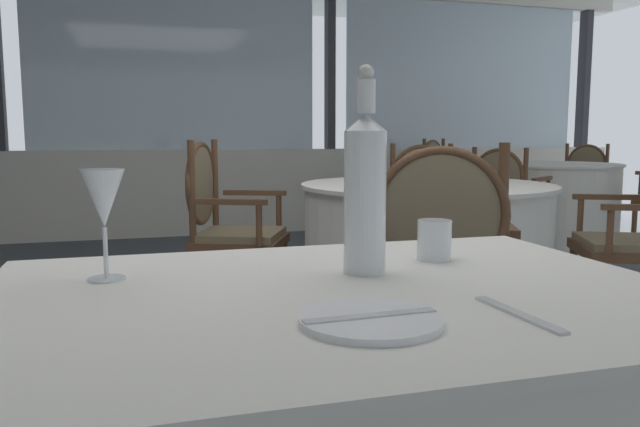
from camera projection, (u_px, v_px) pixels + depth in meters
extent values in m
plane|color=#4C5156|center=(260.00, 409.00, 2.28)|extent=(14.46, 14.46, 0.00)
cube|color=silver|center=(179.00, 193.00, 6.20)|extent=(9.97, 0.12, 0.85)
cube|color=silver|center=(175.00, 68.00, 6.07)|extent=(2.75, 0.02, 1.57)
cube|color=silver|center=(464.00, 77.00, 6.94)|extent=(2.75, 0.02, 1.57)
cube|color=#333338|center=(330.00, 72.00, 6.49)|extent=(0.08, 0.14, 1.57)
cube|color=#333338|center=(584.00, 80.00, 7.36)|extent=(0.08, 0.14, 1.57)
cube|color=silver|center=(341.00, 296.00, 1.02)|extent=(1.13, 0.82, 0.02)
cylinder|color=white|center=(371.00, 320.00, 0.84)|extent=(0.19, 0.19, 0.01)
cube|color=silver|center=(371.00, 316.00, 0.83)|extent=(0.19, 0.03, 0.00)
cube|color=silver|center=(518.00, 314.00, 0.87)|extent=(0.03, 0.19, 0.00)
cylinder|color=white|center=(365.00, 203.00, 1.13)|extent=(0.08, 0.08, 0.26)
cone|color=white|center=(366.00, 122.00, 1.11)|extent=(0.08, 0.08, 0.03)
cylinder|color=white|center=(366.00, 97.00, 1.11)|extent=(0.03, 0.03, 0.06)
sphere|color=silver|center=(366.00, 72.00, 1.10)|extent=(0.03, 0.03, 0.03)
cylinder|color=white|center=(107.00, 279.00, 1.09)|extent=(0.06, 0.06, 0.00)
cylinder|color=white|center=(106.00, 253.00, 1.08)|extent=(0.01, 0.01, 0.09)
cone|color=white|center=(103.00, 198.00, 1.07)|extent=(0.08, 0.08, 0.10)
cylinder|color=white|center=(434.00, 240.00, 1.26)|extent=(0.07, 0.07, 0.08)
cylinder|color=silver|center=(550.00, 164.00, 5.60)|extent=(1.23, 1.23, 0.02)
cylinder|color=silver|center=(548.00, 206.00, 5.64)|extent=(1.19, 1.19, 0.72)
cylinder|color=brown|center=(634.00, 233.00, 5.04)|extent=(0.04, 0.04, 0.43)
cube|color=brown|center=(579.00, 190.00, 6.38)|extent=(0.64, 0.64, 0.05)
cube|color=#75664C|center=(580.00, 186.00, 6.37)|extent=(0.59, 0.59, 0.04)
cylinder|color=brown|center=(593.00, 216.00, 6.13)|extent=(0.04, 0.04, 0.41)
cylinder|color=brown|center=(552.00, 213.00, 6.37)|extent=(0.04, 0.04, 0.41)
cylinder|color=brown|center=(604.00, 212.00, 6.44)|extent=(0.04, 0.04, 0.41)
cylinder|color=brown|center=(564.00, 210.00, 6.69)|extent=(0.04, 0.04, 0.41)
cylinder|color=brown|center=(607.00, 166.00, 6.38)|extent=(0.04, 0.04, 0.45)
cylinder|color=brown|center=(566.00, 165.00, 6.63)|extent=(0.04, 0.04, 0.45)
ellipsoid|color=#75664C|center=(587.00, 163.00, 6.51)|extent=(0.27, 0.35, 0.37)
torus|color=brown|center=(587.00, 163.00, 6.51)|extent=(0.25, 0.33, 0.39)
cube|color=brown|center=(606.00, 167.00, 6.18)|extent=(0.32, 0.24, 0.03)
cylinder|color=brown|center=(602.00, 179.00, 6.08)|extent=(0.03, 0.03, 0.22)
cube|color=brown|center=(555.00, 166.00, 6.49)|extent=(0.32, 0.24, 0.03)
cylinder|color=brown|center=(550.00, 177.00, 6.39)|extent=(0.03, 0.03, 0.22)
cube|color=brown|center=(451.00, 192.00, 6.22)|extent=(0.64, 0.64, 0.05)
cube|color=#75664C|center=(451.00, 188.00, 6.21)|extent=(0.59, 0.59, 0.04)
cylinder|color=brown|center=(478.00, 215.00, 6.28)|extent=(0.04, 0.04, 0.41)
cylinder|color=brown|center=(460.00, 219.00, 5.97)|extent=(0.04, 0.04, 0.41)
cylinder|color=brown|center=(442.00, 212.00, 6.52)|extent=(0.04, 0.04, 0.41)
cylinder|color=brown|center=(423.00, 215.00, 6.21)|extent=(0.04, 0.04, 0.41)
cylinder|color=brown|center=(443.00, 163.00, 6.46)|extent=(0.04, 0.04, 0.50)
cylinder|color=brown|center=(424.00, 164.00, 6.15)|extent=(0.04, 0.04, 0.50)
ellipsoid|color=#75664C|center=(432.00, 161.00, 6.31)|extent=(0.35, 0.27, 0.42)
torus|color=brown|center=(432.00, 161.00, 6.31)|extent=(0.37, 0.28, 0.43)
cube|color=brown|center=(465.00, 166.00, 6.37)|extent=(0.24, 0.32, 0.03)
cylinder|color=brown|center=(477.00, 178.00, 6.30)|extent=(0.03, 0.03, 0.22)
cube|color=brown|center=(442.00, 168.00, 5.98)|extent=(0.24, 0.32, 0.03)
cylinder|color=brown|center=(455.00, 181.00, 5.91)|extent=(0.03, 0.03, 0.22)
cube|color=brown|center=(508.00, 209.00, 4.89)|extent=(0.64, 0.64, 0.05)
cube|color=#75664C|center=(508.00, 204.00, 4.88)|extent=(0.59, 0.59, 0.04)
cylinder|color=brown|center=(493.00, 232.00, 5.19)|extent=(0.04, 0.04, 0.39)
cylinder|color=brown|center=(541.00, 237.00, 4.95)|extent=(0.04, 0.04, 0.39)
cylinder|color=brown|center=(472.00, 238.00, 4.88)|extent=(0.04, 0.04, 0.39)
cylinder|color=brown|center=(523.00, 243.00, 4.64)|extent=(0.04, 0.04, 0.39)
cylinder|color=brown|center=(474.00, 177.00, 4.82)|extent=(0.04, 0.04, 0.46)
cylinder|color=brown|center=(525.00, 179.00, 4.58)|extent=(0.04, 0.04, 0.46)
ellipsoid|color=#75664C|center=(498.00, 175.00, 4.69)|extent=(0.27, 0.35, 0.38)
torus|color=brown|center=(498.00, 175.00, 4.69)|extent=(0.26, 0.34, 0.40)
cube|color=brown|center=(480.00, 176.00, 5.03)|extent=(0.32, 0.24, 0.03)
cylinder|color=brown|center=(486.00, 189.00, 5.15)|extent=(0.03, 0.03, 0.22)
cube|color=brown|center=(542.00, 179.00, 4.72)|extent=(0.32, 0.24, 0.03)
cylinder|color=brown|center=(548.00, 192.00, 4.84)|extent=(0.03, 0.03, 0.22)
cylinder|color=silver|center=(427.00, 186.00, 3.25)|extent=(1.31, 1.31, 0.02)
cylinder|color=silver|center=(426.00, 256.00, 3.29)|extent=(1.27, 1.27, 0.72)
cube|color=brown|center=(626.00, 250.00, 3.15)|extent=(0.61, 0.61, 0.05)
cube|color=#75664C|center=(627.00, 242.00, 3.15)|extent=(0.56, 0.56, 0.04)
cylinder|color=brown|center=(594.00, 302.00, 3.01)|extent=(0.04, 0.04, 0.39)
cylinder|color=brown|center=(572.00, 283.00, 3.40)|extent=(0.04, 0.04, 0.39)
cylinder|color=brown|center=(610.00, 231.00, 2.91)|extent=(0.03, 0.03, 0.22)
cube|color=brown|center=(609.00, 197.00, 3.37)|extent=(0.35, 0.18, 0.03)
cylinder|color=brown|center=(580.00, 217.00, 3.40)|extent=(0.03, 0.03, 0.22)
cube|color=brown|center=(421.00, 217.00, 4.26)|extent=(0.61, 0.61, 0.05)
cube|color=#75664C|center=(421.00, 211.00, 4.25)|extent=(0.56, 0.56, 0.04)
cylinder|color=brown|center=(452.00, 257.00, 4.07)|extent=(0.04, 0.04, 0.41)
cylinder|color=brown|center=(390.00, 256.00, 4.12)|extent=(0.04, 0.04, 0.41)
cylinder|color=brown|center=(448.00, 246.00, 4.46)|extent=(0.04, 0.04, 0.41)
cylinder|color=brown|center=(392.00, 245.00, 4.51)|extent=(0.04, 0.04, 0.41)
cylinder|color=brown|center=(450.00, 177.00, 4.40)|extent=(0.04, 0.04, 0.47)
cylinder|color=brown|center=(392.00, 177.00, 4.45)|extent=(0.04, 0.04, 0.47)
ellipsoid|color=#75664C|center=(421.00, 174.00, 4.44)|extent=(0.38, 0.20, 0.40)
torus|color=brown|center=(421.00, 174.00, 4.44)|extent=(0.39, 0.20, 0.41)
cube|color=brown|center=(460.00, 182.00, 4.18)|extent=(0.18, 0.35, 0.03)
cylinder|color=brown|center=(461.00, 201.00, 4.05)|extent=(0.03, 0.03, 0.22)
cube|color=brown|center=(384.00, 181.00, 4.24)|extent=(0.18, 0.35, 0.03)
cylinder|color=brown|center=(384.00, 200.00, 4.12)|extent=(0.03, 0.03, 0.22)
cube|color=brown|center=(241.00, 242.00, 3.42)|extent=(0.61, 0.61, 0.05)
cube|color=#75664C|center=(241.00, 234.00, 3.41)|extent=(0.56, 0.56, 0.04)
cylinder|color=brown|center=(284.00, 274.00, 3.61)|extent=(0.04, 0.04, 0.39)
cylinder|color=brown|center=(269.00, 291.00, 3.22)|extent=(0.04, 0.04, 0.39)
cylinder|color=brown|center=(217.00, 272.00, 3.67)|extent=(0.04, 0.04, 0.39)
cylinder|color=brown|center=(194.00, 289.00, 3.27)|extent=(0.04, 0.04, 0.39)
cylinder|color=brown|center=(215.00, 186.00, 3.60)|extent=(0.04, 0.04, 0.53)
cylinder|color=brown|center=(192.00, 192.00, 3.21)|extent=(0.04, 0.04, 0.53)
ellipsoid|color=#75664C|center=(201.00, 184.00, 3.40)|extent=(0.20, 0.38, 0.44)
torus|color=brown|center=(201.00, 184.00, 3.40)|extent=(0.21, 0.43, 0.45)
cube|color=brown|center=(255.00, 193.00, 3.63)|extent=(0.35, 0.18, 0.03)
cylinder|color=brown|center=(279.00, 212.00, 3.62)|extent=(0.03, 0.03, 0.22)
cube|color=brown|center=(231.00, 202.00, 3.14)|extent=(0.35, 0.18, 0.03)
cylinder|color=brown|center=(259.00, 224.00, 3.13)|extent=(0.03, 0.03, 0.22)
cube|color=brown|center=(435.00, 292.00, 2.31)|extent=(0.61, 0.61, 0.05)
cube|color=#75664C|center=(435.00, 281.00, 2.30)|extent=(0.56, 0.56, 0.04)
cylinder|color=brown|center=(381.00, 332.00, 2.56)|extent=(0.04, 0.04, 0.39)
cylinder|color=brown|center=(482.00, 336.00, 2.50)|extent=(0.04, 0.04, 0.39)
cylinder|color=brown|center=(377.00, 367.00, 2.16)|extent=(0.04, 0.04, 0.39)
cylinder|color=brown|center=(496.00, 373.00, 2.11)|extent=(0.04, 0.04, 0.39)
cylinder|color=brown|center=(379.00, 221.00, 2.10)|extent=(0.04, 0.04, 0.53)
cylinder|color=brown|center=(502.00, 224.00, 2.05)|extent=(0.04, 0.04, 0.53)
ellipsoid|color=#75664C|center=(440.00, 215.00, 2.06)|extent=(0.38, 0.20, 0.44)
torus|color=brown|center=(440.00, 215.00, 2.06)|extent=(0.43, 0.21, 0.45)
cube|color=brown|center=(368.00, 224.00, 2.33)|extent=(0.18, 0.35, 0.03)
cylinder|color=brown|center=(370.00, 247.00, 2.48)|extent=(0.03, 0.03, 0.22)
cube|color=brown|center=(506.00, 227.00, 2.26)|extent=(0.18, 0.35, 0.03)
cylinder|color=brown|center=(499.00, 250.00, 2.42)|extent=(0.03, 0.03, 0.22)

